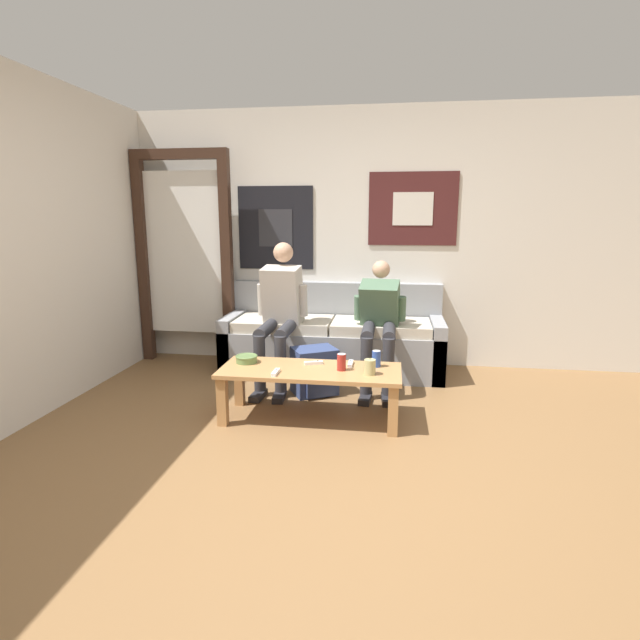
% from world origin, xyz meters
% --- Properties ---
extents(ground_plane, '(18.00, 18.00, 0.00)m').
position_xyz_m(ground_plane, '(0.00, 0.00, 0.00)').
color(ground_plane, brown).
extents(wall_back, '(10.00, 0.07, 2.55)m').
position_xyz_m(wall_back, '(-0.00, 2.44, 1.28)').
color(wall_back, silver).
rests_on(wall_back, ground_plane).
extents(door_frame, '(1.00, 0.10, 2.15)m').
position_xyz_m(door_frame, '(-1.75, 2.23, 1.20)').
color(door_frame, '#382319').
rests_on(door_frame, ground_plane).
extents(couch, '(2.12, 0.73, 0.85)m').
position_xyz_m(couch, '(-0.20, 2.08, 0.30)').
color(couch, gray).
rests_on(couch, ground_plane).
extents(coffee_table, '(1.34, 0.52, 0.39)m').
position_xyz_m(coffee_table, '(-0.22, 0.85, 0.33)').
color(coffee_table, '#B27F4C').
rests_on(coffee_table, ground_plane).
extents(person_seated_adult, '(0.47, 0.88, 1.27)m').
position_xyz_m(person_seated_adult, '(-0.63, 1.67, 0.68)').
color(person_seated_adult, '#2D2D33').
rests_on(person_seated_adult, ground_plane).
extents(person_seated_teen, '(0.47, 0.88, 1.11)m').
position_xyz_m(person_seated_teen, '(0.26, 1.68, 0.61)').
color(person_seated_teen, '#2D2D33').
rests_on(person_seated_teen, ground_plane).
extents(backpack, '(0.44, 0.42, 0.40)m').
position_xyz_m(backpack, '(-0.27, 1.39, 0.19)').
color(backpack, navy).
rests_on(backpack, ground_plane).
extents(ceramic_bowl, '(0.17, 0.17, 0.06)m').
position_xyz_m(ceramic_bowl, '(-0.73, 0.93, 0.43)').
color(ceramic_bowl, '#607F47').
rests_on(ceramic_bowl, coffee_table).
extents(pillar_candle, '(0.08, 0.08, 0.12)m').
position_xyz_m(pillar_candle, '(0.22, 0.77, 0.45)').
color(pillar_candle, tan).
rests_on(pillar_candle, coffee_table).
extents(drink_can_blue, '(0.07, 0.07, 0.12)m').
position_xyz_m(drink_can_blue, '(0.26, 0.97, 0.46)').
color(drink_can_blue, '#28479E').
rests_on(drink_can_blue, coffee_table).
extents(drink_can_red, '(0.07, 0.07, 0.12)m').
position_xyz_m(drink_can_red, '(0.01, 0.84, 0.46)').
color(drink_can_red, maroon).
rests_on(drink_can_red, coffee_table).
extents(game_controller_near_left, '(0.15, 0.08, 0.03)m').
position_xyz_m(game_controller_near_left, '(-0.21, 0.96, 0.41)').
color(game_controller_near_left, white).
rests_on(game_controller_near_left, coffee_table).
extents(game_controller_near_right, '(0.04, 0.14, 0.03)m').
position_xyz_m(game_controller_near_right, '(-0.45, 0.69, 0.41)').
color(game_controller_near_right, white).
rests_on(game_controller_near_right, coffee_table).
extents(game_controller_far_center, '(0.03, 0.14, 0.03)m').
position_xyz_m(game_controller_far_center, '(0.07, 0.98, 0.41)').
color(game_controller_far_center, white).
rests_on(game_controller_far_center, coffee_table).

